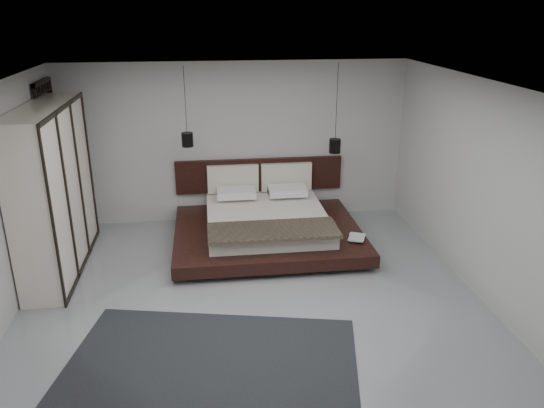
{
  "coord_description": "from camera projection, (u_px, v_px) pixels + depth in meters",
  "views": [
    {
      "loc": [
        -0.54,
        -6.07,
        3.65
      ],
      "look_at": [
        0.41,
        1.2,
        0.9
      ],
      "focal_mm": 35.0,
      "sensor_mm": 36.0,
      "label": 1
    }
  ],
  "objects": [
    {
      "name": "floor",
      "position": [
        253.0,
        301.0,
        6.98
      ],
      "size": [
        6.0,
        6.0,
        0.0
      ],
      "primitive_type": "plane",
      "color": "#909398",
      "rests_on": "ground"
    },
    {
      "name": "ceiling",
      "position": [
        250.0,
        86.0,
        6.0
      ],
      "size": [
        6.0,
        6.0,
        0.0
      ],
      "primitive_type": "plane",
      "rotation": [
        3.14,
        0.0,
        0.0
      ],
      "color": "white",
      "rests_on": "wall_back"
    },
    {
      "name": "wall_back",
      "position": [
        236.0,
        143.0,
        9.28
      ],
      "size": [
        6.0,
        0.0,
        6.0
      ],
      "primitive_type": "plane",
      "rotation": [
        1.57,
        0.0,
        0.0
      ],
      "color": "#B5B5B2",
      "rests_on": "floor"
    },
    {
      "name": "wall_front",
      "position": [
        291.0,
        349.0,
        3.71
      ],
      "size": [
        6.0,
        0.0,
        6.0
      ],
      "primitive_type": "plane",
      "rotation": [
        -1.57,
        0.0,
        0.0
      ],
      "color": "#B5B5B2",
      "rests_on": "floor"
    },
    {
      "name": "wall_right",
      "position": [
        482.0,
        191.0,
        6.86
      ],
      "size": [
        0.0,
        6.0,
        6.0
      ],
      "primitive_type": "plane",
      "rotation": [
        1.57,
        0.0,
        -1.57
      ],
      "color": "#B5B5B2",
      "rests_on": "floor"
    },
    {
      "name": "lattice_screen",
      "position": [
        53.0,
        163.0,
        8.45
      ],
      "size": [
        0.05,
        0.9,
        2.6
      ],
      "primitive_type": "cube",
      "color": "black",
      "rests_on": "floor"
    },
    {
      "name": "bed",
      "position": [
        266.0,
        224.0,
        8.69
      ],
      "size": [
        2.97,
        2.47,
        1.11
      ],
      "color": "black",
      "rests_on": "floor"
    },
    {
      "name": "book_lower",
      "position": [
        350.0,
        237.0,
        8.21
      ],
      "size": [
        0.26,
        0.32,
        0.03
      ],
      "primitive_type": "imported",
      "rotation": [
        0.0,
        0.0,
        -0.18
      ],
      "color": "#99724C",
      "rests_on": "bed"
    },
    {
      "name": "book_upper",
      "position": [
        349.0,
        236.0,
        8.17
      ],
      "size": [
        0.35,
        0.39,
        0.02
      ],
      "primitive_type": "imported",
      "rotation": [
        0.0,
        0.0,
        -0.42
      ],
      "color": "#99724C",
      "rests_on": "book_lower"
    },
    {
      "name": "pendant_left",
      "position": [
        187.0,
        139.0,
        8.53
      ],
      "size": [
        0.18,
        0.18,
        1.28
      ],
      "color": "black",
      "rests_on": "ceiling"
    },
    {
      "name": "pendant_right",
      "position": [
        335.0,
        146.0,
        8.89
      ],
      "size": [
        0.19,
        0.19,
        1.47
      ],
      "color": "black",
      "rests_on": "ceiling"
    },
    {
      "name": "wardrobe",
      "position": [
        53.0,
        191.0,
        7.5
      ],
      "size": [
        0.58,
        2.44,
        2.39
      ],
      "color": "white",
      "rests_on": "floor"
    },
    {
      "name": "rug",
      "position": [
        209.0,
        372.0,
        5.62
      ],
      "size": [
        3.54,
        2.86,
        0.01
      ],
      "primitive_type": "cube",
      "rotation": [
        0.0,
        0.0,
        -0.21
      ],
      "color": "black",
      "rests_on": "floor"
    }
  ]
}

